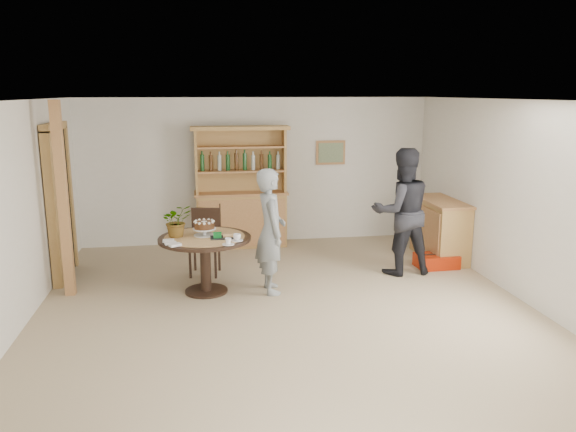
# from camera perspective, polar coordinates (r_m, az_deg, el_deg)

# --- Properties ---
(ground) EXTENTS (7.00, 7.00, 0.00)m
(ground) POSITION_cam_1_polar(r_m,az_deg,el_deg) (6.71, 0.15, -10.21)
(ground) COLOR #C7B489
(ground) RESTS_ON ground
(room_shell) EXTENTS (6.04, 7.04, 2.52)m
(room_shell) POSITION_cam_1_polar(r_m,az_deg,el_deg) (6.25, 0.17, 4.69)
(room_shell) COLOR white
(room_shell) RESTS_ON ground
(doorway) EXTENTS (0.13, 1.10, 2.18)m
(doorway) POSITION_cam_1_polar(r_m,az_deg,el_deg) (8.46, -22.23, 1.47)
(doorway) COLOR black
(doorway) RESTS_ON ground
(pine_post) EXTENTS (0.12, 0.12, 2.50)m
(pine_post) POSITION_cam_1_polar(r_m,az_deg,el_deg) (7.62, -21.90, 1.46)
(pine_post) COLOR tan
(pine_post) RESTS_ON ground
(hutch) EXTENTS (1.62, 0.54, 2.04)m
(hutch) POSITION_cam_1_polar(r_m,az_deg,el_deg) (9.56, -4.78, 1.00)
(hutch) COLOR tan
(hutch) RESTS_ON ground
(sideboard) EXTENTS (0.54, 1.26, 0.94)m
(sideboard) POSITION_cam_1_polar(r_m,az_deg,el_deg) (9.18, 15.18, -1.28)
(sideboard) COLOR tan
(sideboard) RESTS_ON ground
(dining_table) EXTENTS (1.20, 1.20, 0.76)m
(dining_table) POSITION_cam_1_polar(r_m,az_deg,el_deg) (7.39, -8.43, -3.23)
(dining_table) COLOR black
(dining_table) RESTS_ON ground
(dining_chair) EXTENTS (0.49, 0.49, 0.95)m
(dining_chair) POSITION_cam_1_polar(r_m,az_deg,el_deg) (8.21, -8.41, -2.14)
(dining_chair) COLOR black
(dining_chair) RESTS_ON ground
(birthday_cake) EXTENTS (0.30, 0.30, 0.20)m
(birthday_cake) POSITION_cam_1_polar(r_m,az_deg,el_deg) (7.37, -8.50, -1.04)
(birthday_cake) COLOR white
(birthday_cake) RESTS_ON dining_table
(flower_vase) EXTENTS (0.47, 0.44, 0.42)m
(flower_vase) POSITION_cam_1_polar(r_m,az_deg,el_deg) (7.35, -11.25, -0.47)
(flower_vase) COLOR #3F7233
(flower_vase) RESTS_ON dining_table
(gift_tray) EXTENTS (0.30, 0.20, 0.08)m
(gift_tray) POSITION_cam_1_polar(r_m,az_deg,el_deg) (7.23, -6.76, -2.05)
(gift_tray) COLOR black
(gift_tray) RESTS_ON dining_table
(coffee_cup_a) EXTENTS (0.15, 0.15, 0.09)m
(coffee_cup_a) POSITION_cam_1_polar(r_m,az_deg,el_deg) (7.08, -5.20, -2.20)
(coffee_cup_a) COLOR white
(coffee_cup_a) RESTS_ON dining_table
(coffee_cup_b) EXTENTS (0.15, 0.15, 0.08)m
(coffee_cup_b) POSITION_cam_1_polar(r_m,az_deg,el_deg) (6.91, -6.09, -2.63)
(coffee_cup_b) COLOR white
(coffee_cup_b) RESTS_ON dining_table
(napkins) EXTENTS (0.24, 0.33, 0.03)m
(napkins) POSITION_cam_1_polar(r_m,az_deg,el_deg) (7.05, -11.77, -2.69)
(napkins) COLOR white
(napkins) RESTS_ON dining_table
(teen_boy) EXTENTS (0.43, 0.62, 1.64)m
(teen_boy) POSITION_cam_1_polar(r_m,az_deg,el_deg) (7.29, -1.78, -1.55)
(teen_boy) COLOR gray
(teen_boy) RESTS_ON ground
(adult_person) EXTENTS (0.92, 0.73, 1.83)m
(adult_person) POSITION_cam_1_polar(r_m,az_deg,el_deg) (8.19, 11.48, 0.44)
(adult_person) COLOR black
(adult_person) RESTS_ON ground
(red_suitcase) EXTENTS (0.61, 0.42, 0.21)m
(red_suitcase) POSITION_cam_1_polar(r_m,az_deg,el_deg) (8.77, 14.84, -4.42)
(red_suitcase) COLOR #B82609
(red_suitcase) RESTS_ON ground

